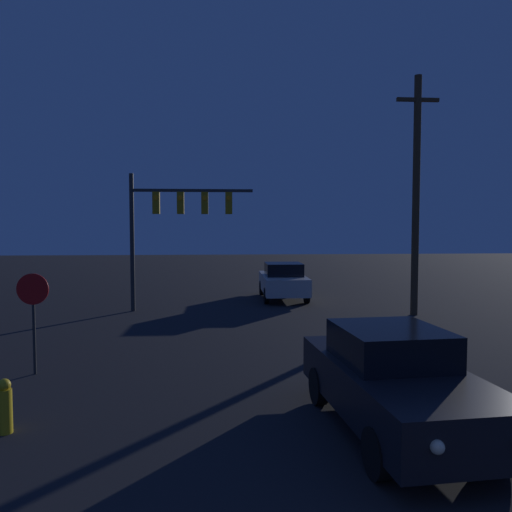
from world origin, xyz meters
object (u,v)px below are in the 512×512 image
traffic_signal_mast (172,215)px  stop_sign (33,304)px  car_far (283,281)px  car_near (394,380)px  utility_pole (416,193)px  fire_hydrant (5,406)px

traffic_signal_mast → stop_sign: bearing=-105.7°
car_far → stop_sign: 13.85m
car_near → car_far: size_ratio=1.02×
utility_pole → fire_hydrant: utility_pole is taller
traffic_signal_mast → fire_hydrant: (-1.71, -12.12, -3.49)m
traffic_signal_mast → utility_pole: (9.53, -1.71, 0.83)m
car_far → utility_pole: (4.57, -4.68, 3.91)m
car_near → stop_sign: bearing=-32.1°
car_near → stop_sign: 8.25m
car_near → traffic_signal_mast: (-4.84, 12.50, 3.08)m
car_near → utility_pole: utility_pole is taller
utility_pole → fire_hydrant: size_ratio=9.95×
car_near → car_far: bearing=-95.0°
car_far → stop_sign: size_ratio=2.03×
stop_sign → utility_pole: (11.97, 7.00, 3.11)m
utility_pole → car_near: bearing=-113.5°
stop_sign → car_far: bearing=57.7°
car_far → stop_sign: bearing=-121.6°
car_near → fire_hydrant: bearing=-7.9°
traffic_signal_mast → fire_hydrant: traffic_signal_mast is taller
car_far → fire_hydrant: bearing=-113.1°
car_near → traffic_signal_mast: size_ratio=0.88×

